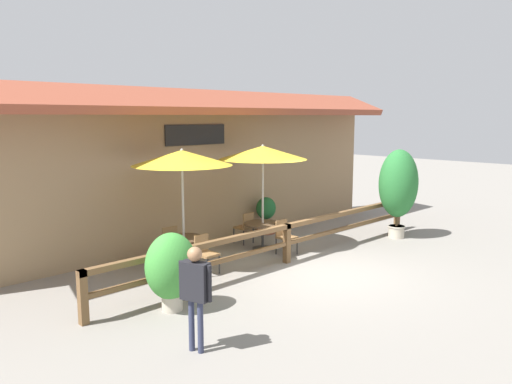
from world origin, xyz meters
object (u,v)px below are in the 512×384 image
object	(u,v)px
patio_umbrella_near	(182,158)
patio_umbrella_middle	(263,153)
pedestrian	(195,285)
chair_near_wallside	(168,241)
potted_plant_corner_fern	(398,185)
dining_table_near	(184,244)
potted_plant_broad_leaf	(171,268)
potted_plant_small_flowering	(266,215)
dining_table_middle	(263,228)
chair_near_streetside	(205,252)
chair_middle_streetside	(285,235)
chair_middle_wallside	(245,226)

from	to	relation	value
patio_umbrella_near	patio_umbrella_middle	bearing A→B (deg)	-3.33
patio_umbrella_middle	pedestrian	world-z (taller)	patio_umbrella_middle
chair_near_wallside	potted_plant_corner_fern	bearing A→B (deg)	161.33
dining_table_near	potted_plant_broad_leaf	bearing A→B (deg)	-131.19
potted_plant_broad_leaf	potted_plant_small_flowering	distance (m)	6.33
dining_table_middle	chair_near_streetside	bearing A→B (deg)	-166.95
chair_near_streetside	pedestrian	distance (m)	3.82
chair_middle_streetside	potted_plant_broad_leaf	distance (m)	4.40
patio_umbrella_near	chair_middle_wallside	size ratio (longest dim) A/B	3.19
dining_table_near	potted_plant_broad_leaf	world-z (taller)	potted_plant_broad_leaf
patio_umbrella_middle	potted_plant_broad_leaf	distance (m)	4.90
patio_umbrella_middle	potted_plant_small_flowering	world-z (taller)	patio_umbrella_middle
chair_near_wallside	patio_umbrella_middle	distance (m)	3.30
dining_table_middle	patio_umbrella_middle	bearing A→B (deg)	-90.00
chair_middle_wallside	dining_table_middle	bearing A→B (deg)	83.58
chair_middle_wallside	potted_plant_broad_leaf	distance (m)	4.98
chair_near_wallside	chair_middle_wallside	distance (m)	2.50
chair_near_wallside	chair_middle_streetside	xyz separation A→B (m)	(2.49, -1.58, 0.00)
dining_table_middle	potted_plant_small_flowering	xyz separation A→B (m)	(1.36, 1.20, 0.00)
patio_umbrella_near	chair_middle_streetside	distance (m)	3.38
chair_near_streetside	potted_plant_small_flowering	size ratio (longest dim) A/B	0.79
potted_plant_corner_fern	chair_middle_streetside	bearing A→B (deg)	162.93
patio_umbrella_near	potted_plant_corner_fern	size ratio (longest dim) A/B	1.08
chair_middle_streetside	potted_plant_small_flowering	distance (m)	2.34
pedestrian	chair_near_wallside	bearing A→B (deg)	-46.96
dining_table_middle	chair_middle_streetside	bearing A→B (deg)	-85.39
chair_middle_wallside	potted_plant_small_flowering	size ratio (longest dim) A/B	0.79
chair_near_streetside	chair_middle_wallside	distance (m)	2.77
dining_table_near	chair_near_wallside	size ratio (longest dim) A/B	1.14
chair_near_streetside	potted_plant_broad_leaf	world-z (taller)	potted_plant_broad_leaf
chair_near_streetside	chair_middle_streetside	world-z (taller)	same
chair_near_wallside	potted_plant_small_flowering	world-z (taller)	potted_plant_small_flowering
dining_table_near	chair_middle_wallside	world-z (taller)	chair_middle_wallside
chair_near_wallside	dining_table_middle	xyz separation A→B (m)	(2.43, -0.84, 0.07)
patio_umbrella_middle	dining_table_middle	world-z (taller)	patio_umbrella_middle
chair_middle_streetside	chair_middle_wallside	bearing A→B (deg)	91.16
chair_near_wallside	potted_plant_corner_fern	world-z (taller)	potted_plant_corner_fern
chair_middle_streetside	pedestrian	bearing A→B (deg)	-150.26
potted_plant_broad_leaf	pedestrian	xyz separation A→B (m)	(-0.68, -1.58, 0.24)
potted_plant_broad_leaf	chair_near_wallside	bearing A→B (deg)	56.71
potted_plant_small_flowering	pedestrian	world-z (taller)	pedestrian
patio_umbrella_middle	chair_middle_wallside	distance (m)	2.20
potted_plant_corner_fern	potted_plant_small_flowering	world-z (taller)	potted_plant_corner_fern
patio_umbrella_near	chair_middle_streetside	xyz separation A→B (m)	(2.52, -0.88, -2.07)
dining_table_near	patio_umbrella_near	bearing A→B (deg)	-90.00
dining_table_middle	chair_middle_wallside	xyz separation A→B (m)	(0.06, 0.74, -0.07)
patio_umbrella_middle	dining_table_near	bearing A→B (deg)	176.67
chair_middle_streetside	pedestrian	xyz separation A→B (m)	(-4.92, -2.68, 0.55)
patio_umbrella_near	chair_middle_wallside	xyz separation A→B (m)	(2.52, 0.60, -2.07)
chair_near_wallside	potted_plant_corner_fern	distance (m)	6.74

